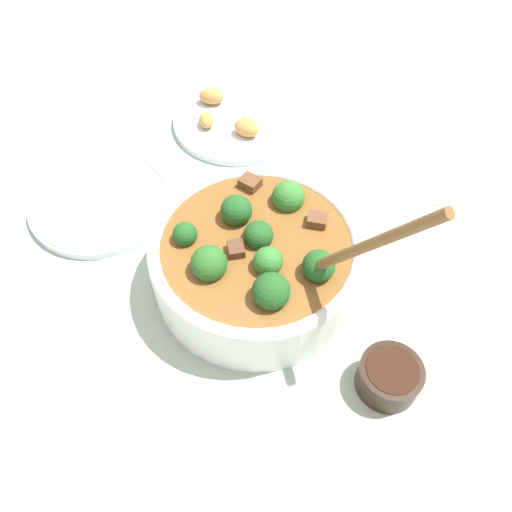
{
  "coord_description": "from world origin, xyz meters",
  "views": [
    {
      "loc": [
        -0.35,
        -0.15,
        0.56
      ],
      "look_at": [
        0.0,
        0.0,
        0.05
      ],
      "focal_mm": 35.0,
      "sensor_mm": 36.0,
      "label": 1
    }
  ],
  "objects_px": {
    "condiment_bowl": "(389,376)",
    "food_plate": "(237,120)",
    "stew_bowl": "(256,258)",
    "empty_plate": "(102,199)"
  },
  "relations": [
    {
      "from": "condiment_bowl",
      "to": "food_plate",
      "type": "relative_size",
      "value": 0.32
    },
    {
      "from": "empty_plate",
      "to": "stew_bowl",
      "type": "bearing_deg",
      "value": -97.39
    },
    {
      "from": "stew_bowl",
      "to": "empty_plate",
      "type": "bearing_deg",
      "value": 82.61
    },
    {
      "from": "empty_plate",
      "to": "condiment_bowl",
      "type": "bearing_deg",
      "value": -102.98
    },
    {
      "from": "empty_plate",
      "to": "food_plate",
      "type": "bearing_deg",
      "value": -22.52
    },
    {
      "from": "condiment_bowl",
      "to": "food_plate",
      "type": "height_order",
      "value": "condiment_bowl"
    },
    {
      "from": "stew_bowl",
      "to": "condiment_bowl",
      "type": "bearing_deg",
      "value": -110.26
    },
    {
      "from": "stew_bowl",
      "to": "food_plate",
      "type": "bearing_deg",
      "value": 29.78
    },
    {
      "from": "stew_bowl",
      "to": "condiment_bowl",
      "type": "xyz_separation_m",
      "value": [
        -0.07,
        -0.2,
        -0.03
      ]
    },
    {
      "from": "stew_bowl",
      "to": "condiment_bowl",
      "type": "height_order",
      "value": "stew_bowl"
    }
  ]
}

